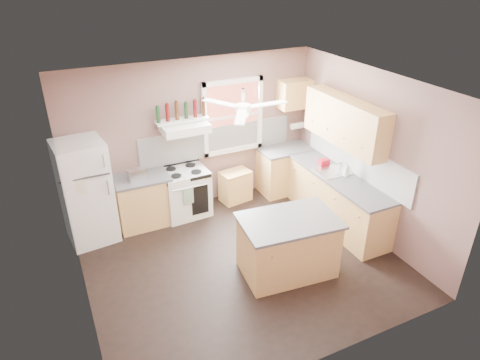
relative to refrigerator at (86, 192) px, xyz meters
name	(u,v)px	position (x,y,z in m)	size (l,w,h in m)	color
floor	(243,262)	(1.95, -1.64, -0.86)	(4.50, 4.50, 0.00)	black
ceiling	(243,88)	(1.95, -1.64, 1.84)	(4.50, 4.50, 0.00)	white
wall_back	(193,135)	(1.95, 0.38, 0.49)	(4.50, 0.05, 2.70)	#755750
wall_right	(371,155)	(4.22, -1.64, 0.49)	(0.05, 4.00, 2.70)	#755750
wall_left	(70,223)	(-0.32, -1.64, 0.49)	(0.05, 4.00, 2.70)	#755750
backsplash_back	(218,141)	(2.40, 0.34, 0.32)	(2.90, 0.03, 0.55)	white
backsplash_right	(356,158)	(4.18, -1.34, 0.32)	(0.03, 2.60, 0.55)	white
window_view	(232,116)	(2.70, 0.34, 0.74)	(1.00, 0.02, 1.20)	brown
window_frame	(233,117)	(2.70, 0.31, 0.74)	(1.16, 0.07, 1.36)	white
refrigerator	(86,192)	(0.00, 0.00, 0.00)	(0.73, 0.71, 1.71)	white
base_cabinet_left	(144,202)	(0.89, 0.06, -0.43)	(0.90, 0.60, 0.86)	tan
counter_left	(141,178)	(0.89, 0.06, 0.02)	(0.92, 0.62, 0.04)	#4E4F51
toaster	(137,174)	(0.82, 0.01, 0.13)	(0.28, 0.16, 0.18)	silver
stove	(185,192)	(1.63, 0.06, -0.43)	(0.79, 0.64, 0.86)	white
range_hood	(185,128)	(1.72, 0.11, 0.76)	(0.78, 0.50, 0.14)	white
bottle_shelf	(182,120)	(1.72, 0.23, 0.86)	(0.90, 0.26, 0.03)	white
cart	(235,187)	(2.64, 0.11, -0.58)	(0.55, 0.37, 0.55)	tan
base_cabinet_corner	(285,170)	(3.70, 0.06, -0.43)	(1.00, 0.60, 0.86)	tan
base_cabinet_right	(337,201)	(3.90, -1.34, -0.43)	(0.60, 2.20, 0.86)	tan
counter_corner	(286,149)	(3.70, 0.06, 0.02)	(1.02, 0.62, 0.04)	#4E4F51
counter_right	(339,178)	(3.89, -1.34, 0.02)	(0.62, 2.22, 0.04)	#4E4F51
sink	(332,172)	(3.89, -1.14, 0.04)	(0.55, 0.45, 0.03)	silver
faucet	(340,166)	(4.05, -1.14, 0.11)	(0.03, 0.03, 0.14)	silver
upper_cabinet_right	(345,121)	(4.03, -1.14, 0.92)	(0.33, 1.80, 0.76)	tan
upper_cabinet_corner	(295,94)	(3.90, 0.19, 1.04)	(0.60, 0.33, 0.52)	tan
paper_towel	(297,126)	(4.02, 0.22, 0.39)	(0.12, 0.12, 0.26)	white
island	(288,247)	(2.45, -2.11, -0.43)	(1.29, 0.82, 0.86)	tan
island_top	(289,221)	(2.45, -2.11, 0.02)	(1.37, 0.89, 0.04)	#4E4F51
ceiling_fan_hub	(243,108)	(1.95, -1.64, 1.59)	(0.20, 0.20, 0.08)	white
soap_bottle	(347,170)	(3.99, -1.38, 0.17)	(0.10, 0.10, 0.25)	silver
red_caddy	(324,162)	(3.92, -0.85, 0.09)	(0.18, 0.12, 0.10)	#AC0E20
wine_bottles	(182,111)	(1.73, 0.23, 1.02)	(0.86, 0.06, 0.31)	#143819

